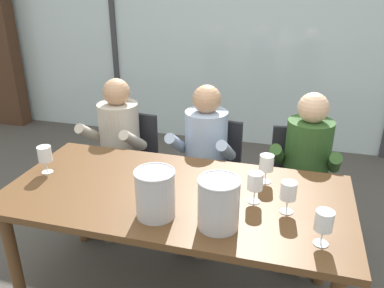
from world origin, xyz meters
TOP-DOWN VIEW (x-y plane):
  - ground at (0.00, 1.00)m, footprint 14.00×14.00m
  - window_glass_panel at (0.00, 2.65)m, footprint 7.16×0.03m
  - window_mullion_left at (-1.61, 2.63)m, footprint 0.06×0.06m
  - hillside_vineyard at (0.00, 5.98)m, footprint 13.16×2.40m
  - dining_table at (0.00, 0.00)m, footprint 1.96×0.93m
  - chair_near_curtain at (-0.69, 0.87)m, footprint 0.49×0.49m
  - chair_left_of_center at (0.01, 0.89)m, footprint 0.49×0.49m
  - chair_center at (0.69, 0.89)m, footprint 0.49×0.49m
  - person_beige_jumper at (-0.74, 0.74)m, footprint 0.49×0.63m
  - person_pale_blue_shirt at (-0.02, 0.74)m, footprint 0.48×0.63m
  - person_olive_shirt at (0.72, 0.74)m, footprint 0.49×0.63m
  - ice_bucket_primary at (-0.03, -0.25)m, footprint 0.21×0.21m
  - ice_bucket_secondary at (0.30, -0.26)m, footprint 0.21×0.21m
  - wine_glass_by_left_taster at (-0.85, 0.02)m, footprint 0.08×0.08m
  - wine_glass_near_bucket at (0.44, 0.01)m, footprint 0.08×0.08m
  - wine_glass_center_pour at (0.62, -0.04)m, footprint 0.08×0.08m
  - wine_glass_by_right_taster at (0.48, 0.25)m, footprint 0.08×0.08m
  - wine_glass_spare_empty at (0.78, -0.27)m, footprint 0.08×0.08m

SIDE VIEW (x-z plane):
  - ground at x=0.00m, z-range 0.00..0.00m
  - chair_near_curtain at x=-0.69m, z-range 0.07..0.93m
  - chair_left_of_center at x=0.01m, z-range 0.07..0.93m
  - chair_center at x=0.69m, z-range 0.07..0.93m
  - person_beige_jumper at x=-0.74m, z-range 0.08..1.26m
  - person_pale_blue_shirt at x=-0.02m, z-range 0.08..1.26m
  - person_olive_shirt at x=0.72m, z-range 0.08..1.26m
  - dining_table at x=0.00m, z-range 0.30..1.07m
  - hillside_vineyard at x=0.00m, z-range 0.00..1.74m
  - wine_glass_by_left_taster at x=-0.85m, z-range 0.80..0.97m
  - wine_glass_near_bucket at x=0.44m, z-range 0.80..0.97m
  - wine_glass_center_pour at x=0.62m, z-range 0.80..0.97m
  - wine_glass_by_right_taster at x=0.48m, z-range 0.80..0.97m
  - wine_glass_spare_empty at x=0.78m, z-range 0.80..0.97m
  - ice_bucket_primary at x=-0.03m, z-range 0.77..1.03m
  - ice_bucket_secondary at x=0.30m, z-range 0.77..1.03m
  - window_glass_panel at x=0.00m, z-range 0.00..2.60m
  - window_mullion_left at x=-1.61m, z-range 0.00..2.60m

